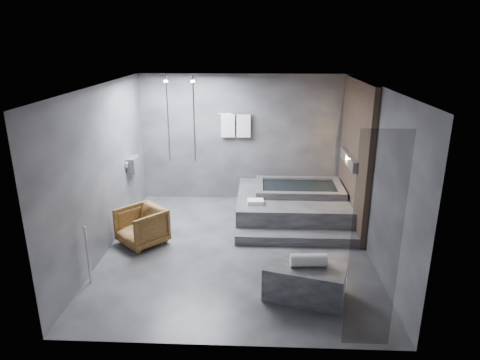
{
  "coord_description": "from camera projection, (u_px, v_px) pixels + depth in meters",
  "views": [
    {
      "loc": [
        0.35,
        -6.73,
        3.51
      ],
      "look_at": [
        0.04,
        0.3,
        1.17
      ],
      "focal_mm": 32.0,
      "sensor_mm": 36.0,
      "label": 1
    }
  ],
  "objects": [
    {
      "name": "tub_deck",
      "position": [
        292.0,
        205.0,
        8.76
      ],
      "size": [
        2.2,
        2.0,
        0.5
      ],
      "primitive_type": "cube",
      "color": "#303032",
      "rests_on": "ground"
    },
    {
      "name": "deck_towel",
      "position": [
        255.0,
        202.0,
        8.16
      ],
      "size": [
        0.32,
        0.24,
        0.08
      ],
      "primitive_type": "cube",
      "rotation": [
        0.0,
        0.0,
        0.06
      ],
      "color": "white",
      "rests_on": "tub_deck"
    },
    {
      "name": "rolled_towel",
      "position": [
        308.0,
        260.0,
        5.92
      ],
      "size": [
        0.51,
        0.21,
        0.18
      ],
      "primitive_type": "cylinder",
      "rotation": [
        0.0,
        1.57,
        0.05
      ],
      "color": "white",
      "rests_on": "concrete_bench"
    },
    {
      "name": "tub_step",
      "position": [
        296.0,
        238.0,
        7.69
      ],
      "size": [
        2.2,
        0.36,
        0.18
      ],
      "primitive_type": "cube",
      "color": "#303032",
      "rests_on": "ground"
    },
    {
      "name": "room",
      "position": [
        261.0,
        150.0,
        7.17
      ],
      "size": [
        5.0,
        5.04,
        2.82
      ],
      "color": "#2B2B2E",
      "rests_on": "ground"
    },
    {
      "name": "concrete_bench",
      "position": [
        305.0,
        281.0,
        6.03
      ],
      "size": [
        1.22,
        0.88,
        0.5
      ],
      "primitive_type": "cube",
      "rotation": [
        0.0,
        0.0,
        -0.27
      ],
      "color": "#373739",
      "rests_on": "ground"
    },
    {
      "name": "driftwood_chair",
      "position": [
        142.0,
        226.0,
        7.58
      ],
      "size": [
        1.03,
        1.03,
        0.67
      ],
      "primitive_type": "imported",
      "rotation": [
        0.0,
        0.0,
        -0.74
      ],
      "color": "#442A11",
      "rests_on": "ground"
    }
  ]
}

